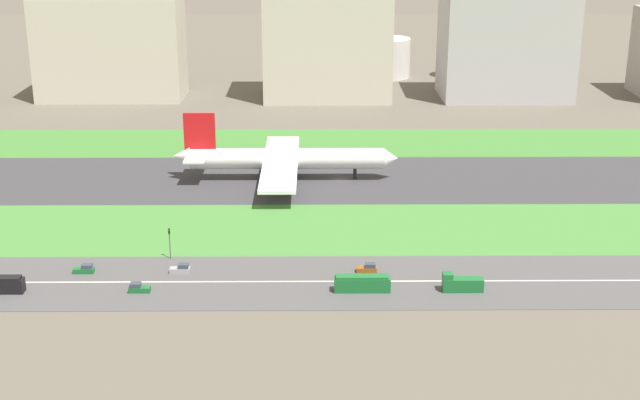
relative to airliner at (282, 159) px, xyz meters
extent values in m
plane|color=#5B564C|center=(16.95, 0.00, -6.23)|extent=(800.00, 800.00, 0.00)
cube|color=#38383D|center=(16.95, 0.00, -6.18)|extent=(280.00, 46.00, 0.10)
cube|color=#3D7A33|center=(16.95, 41.00, -6.18)|extent=(280.00, 36.00, 0.10)
cube|color=#427F38|center=(16.95, -41.00, -6.18)|extent=(280.00, 36.00, 0.10)
cube|color=#4C4C4F|center=(16.95, -73.00, -6.18)|extent=(280.00, 28.00, 0.10)
cube|color=silver|center=(16.95, -73.00, -6.13)|extent=(266.00, 0.50, 0.01)
cylinder|color=white|center=(1.68, 0.00, 0.07)|extent=(56.00, 6.00, 6.00)
cone|color=white|center=(31.68, 0.00, 0.07)|extent=(4.00, 5.70, 5.70)
cone|color=white|center=(-28.82, 0.00, 0.87)|extent=(5.00, 5.40, 5.40)
cube|color=red|center=(-23.32, 0.00, 8.07)|extent=(9.00, 0.80, 11.00)
cube|color=white|center=(-24.32, 0.00, 1.07)|extent=(6.00, 16.00, 0.60)
cube|color=white|center=(-0.32, 15.00, -1.13)|extent=(10.00, 26.00, 1.00)
cylinder|color=gray|center=(0.68, 9.00, -3.33)|extent=(5.00, 3.20, 3.20)
cube|color=white|center=(-0.32, -15.00, -1.13)|extent=(10.00, 26.00, 1.00)
cylinder|color=gray|center=(0.68, -9.00, -3.33)|extent=(5.00, 3.20, 3.20)
cylinder|color=black|center=(21.28, 0.00, -4.53)|extent=(1.00, 1.00, 3.20)
cylinder|color=black|center=(-2.32, 3.50, -4.53)|extent=(1.00, 1.00, 3.20)
cylinder|color=black|center=(-2.32, -3.50, -4.53)|extent=(1.00, 1.00, 3.20)
cube|color=#19662D|center=(-40.78, -68.00, -5.58)|extent=(4.40, 1.80, 1.10)
cube|color=#333D4C|center=(-39.98, -68.00, -4.58)|extent=(2.20, 1.66, 0.90)
cube|color=#19662D|center=(-26.76, -78.00, -5.58)|extent=(4.40, 1.80, 1.10)
cube|color=#333D4C|center=(-27.56, -78.00, -4.58)|extent=(2.20, 1.66, 0.90)
cube|color=brown|center=(20.73, -68.00, -5.58)|extent=(4.40, 1.80, 1.10)
cube|color=#333D4C|center=(21.53, -68.00, -4.58)|extent=(2.20, 1.66, 0.90)
cube|color=#19662D|center=(19.25, -78.00, -4.63)|extent=(11.60, 2.50, 3.00)
cube|color=#19662D|center=(19.15, -78.00, -2.88)|extent=(10.80, 2.30, 0.50)
cube|color=#19662D|center=(40.05, -78.00, -4.73)|extent=(8.40, 2.50, 2.80)
cube|color=#19662D|center=(36.85, -78.00, -2.73)|extent=(2.00, 2.30, 1.20)
cube|color=#99999E|center=(-19.86, -68.00, -5.58)|extent=(4.40, 1.80, 1.10)
cube|color=#333D4C|center=(-19.06, -68.00, -4.58)|extent=(2.20, 1.66, 0.90)
cylinder|color=#4C4C51|center=(-23.14, -60.00, -3.13)|extent=(0.24, 0.24, 6.00)
cube|color=black|center=(-23.14, -60.00, 0.47)|extent=(0.36, 0.36, 1.20)
sphere|color=#19D826|center=(-23.14, -60.20, 0.77)|extent=(0.24, 0.24, 0.24)
cube|color=beige|center=(-73.05, 114.00, 14.24)|extent=(58.11, 26.76, 40.95)
cube|color=beige|center=(14.96, 114.00, 19.29)|extent=(51.08, 32.59, 51.04)
cube|color=#B2B2B7|center=(87.63, 114.00, 15.62)|extent=(51.72, 33.04, 43.70)
cylinder|color=silver|center=(42.18, 159.00, 2.65)|extent=(23.14, 23.14, 17.76)
cylinder|color=silver|center=(76.83, 159.00, 0.78)|extent=(17.40, 17.40, 14.02)
cylinder|color=silver|center=(104.57, 159.00, 2.56)|extent=(18.69, 18.69, 17.57)
camera|label=1|loc=(9.21, -244.20, 70.12)|focal=49.37mm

